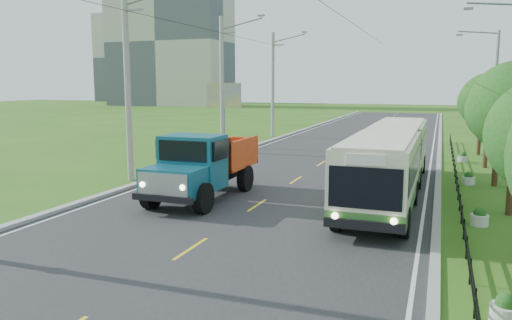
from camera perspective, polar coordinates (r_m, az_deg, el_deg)
The scene contains 24 objects.
ground at distance 15.89m, azimuth -7.46°, elevation -10.07°, with size 240.00×240.00×0.00m, color #2E5A15.
road at distance 34.41m, azimuth 8.19°, elevation 0.08°, with size 14.00×120.00×0.02m, color #28282B.
curb_left at distance 36.57m, azimuth -2.90°, elevation 0.76°, with size 0.40×120.00×0.15m, color #9E9E99.
curb_right at distance 33.67m, azimuth 20.17°, elevation -0.48°, with size 0.30×120.00×0.10m, color #9E9E99.
edge_line_left at distance 36.36m, azimuth -2.11°, elevation 0.64°, with size 0.12×120.00×0.00m, color silver.
edge_line_right at distance 33.68m, azimuth 19.32°, elevation -0.49°, with size 0.12×120.00×0.00m, color silver.
centre_dash at distance 15.88m, azimuth -7.46°, elevation -9.99°, with size 0.12×2.20×0.00m, color yellow.
railing_right at distance 27.72m, azimuth 21.88°, elevation -1.91°, with size 0.04×40.00×0.60m, color black.
pole_near at distance 27.06m, azimuth -14.41°, elevation 8.41°, with size 3.51×0.32×10.00m.
pole_mid at distance 37.56m, azimuth -3.86°, elevation 8.64°, with size 3.51×0.32×10.00m.
pole_far at distance 48.77m, azimuth 1.97°, elevation 8.65°, with size 3.51×0.32×10.00m.
tree_fourth at distance 27.61m, azimuth 26.12°, elevation 4.67°, with size 3.24×3.31×5.40m.
tree_fifth at distance 33.57m, azimuth 25.15°, elevation 5.74°, with size 3.48×3.52×5.80m.
tree_back at distance 39.56m, azimuth 24.43°, elevation 5.81°, with size 3.30×3.36×5.50m.
streetlight_far at distance 41.45m, azimuth 25.45°, elevation 7.57°, with size 3.02×0.20×9.07m.
planter_front at distance 12.36m, azimuth 26.61°, elevation -15.12°, with size 0.64×0.64×0.67m.
planter_near at distance 19.94m, azimuth 24.17°, elevation -6.04°, with size 0.64×0.64×0.67m.
planter_mid at distance 27.75m, azimuth 23.12°, elevation -2.01°, with size 0.64×0.64×0.67m.
planter_far at distance 35.65m, azimuth 22.54°, elevation 0.25°, with size 0.64×0.64×0.67m.
billboard_left at distance 40.83m, azimuth -3.71°, elevation 6.92°, with size 3.00×0.20×5.20m.
apartment_near at distance 125.22m, azimuth -9.77°, elevation 13.06°, with size 28.00×14.00×30.00m, color #B7B2A3.
apartment_far at distance 159.41m, azimuth -13.12°, elevation 11.26°, with size 24.00×14.00×26.00m, color #B7B2A3.
bus at distance 23.52m, azimuth 15.14°, elevation 0.39°, with size 2.70×15.74×3.03m.
dump_truck at distance 22.30m, azimuth -6.08°, elevation -0.20°, with size 2.78×7.03×2.95m.
Camera 1 is at (7.08, -13.29, 5.08)m, focal length 35.00 mm.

